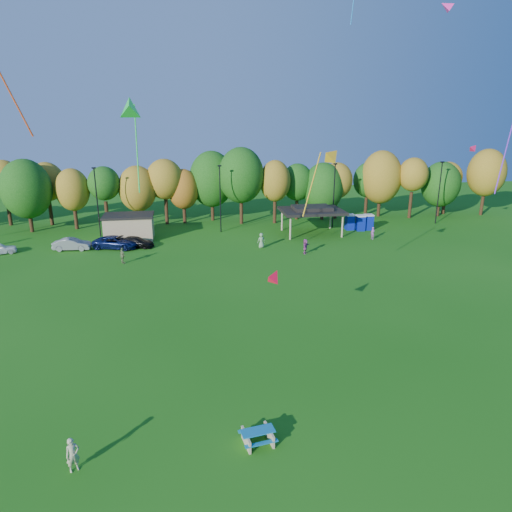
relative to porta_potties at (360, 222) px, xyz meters
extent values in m
plane|color=#19600F|center=(-21.27, -37.98, -1.10)|extent=(160.00, 160.00, 0.00)
cylinder|color=black|center=(-49.30, 10.95, 0.96)|extent=(0.50, 0.50, 4.12)
ellipsoid|color=olive|center=(-49.30, 10.95, 5.76)|extent=(4.78, 4.78, 5.18)
cylinder|color=black|center=(-45.02, 6.22, 0.68)|extent=(0.50, 0.50, 3.56)
ellipsoid|color=#144C0F|center=(-45.02, 6.22, 4.84)|extent=(6.62, 6.62, 8.00)
cylinder|color=black|center=(-43.39, 10.27, 0.80)|extent=(0.50, 0.50, 3.79)
ellipsoid|color=olive|center=(-43.39, 10.27, 5.22)|extent=(4.94, 4.94, 5.58)
cylinder|color=black|center=(-39.28, 7.03, 0.57)|extent=(0.50, 0.50, 3.34)
ellipsoid|color=olive|center=(-39.28, 7.03, 4.47)|extent=(4.61, 4.61, 5.88)
cylinder|color=black|center=(-34.99, 6.87, 0.81)|extent=(0.50, 0.50, 3.82)
ellipsoid|color=#144C0F|center=(-34.99, 6.87, 5.26)|extent=(4.43, 4.43, 4.73)
cylinder|color=black|center=(-30.57, 7.52, 0.53)|extent=(0.50, 0.50, 3.25)
ellipsoid|color=olive|center=(-30.57, 7.52, 4.32)|extent=(5.33, 5.33, 6.53)
cylinder|color=black|center=(-26.72, 8.09, 0.88)|extent=(0.50, 0.50, 3.96)
ellipsoid|color=olive|center=(-26.72, 8.09, 5.51)|extent=(5.31, 5.31, 5.82)
cylinder|color=black|center=(-24.12, 8.36, 0.43)|extent=(0.50, 0.50, 3.05)
ellipsoid|color=#995914|center=(-24.12, 8.36, 3.98)|extent=(4.54, 4.54, 5.87)
cylinder|color=black|center=(-19.85, 9.55, 0.79)|extent=(0.50, 0.50, 3.77)
ellipsoid|color=#144C0F|center=(-19.85, 9.55, 5.19)|extent=(6.69, 6.69, 8.35)
cylinder|color=black|center=(-15.81, 6.56, 1.04)|extent=(0.50, 0.50, 4.28)
ellipsoid|color=#144C0F|center=(-15.81, 6.56, 6.04)|extent=(6.64, 6.64, 8.01)
cylinder|color=black|center=(-10.85, 6.23, 0.78)|extent=(0.50, 0.50, 3.76)
ellipsoid|color=olive|center=(-10.85, 6.23, 5.17)|extent=(4.49, 4.49, 6.02)
cylinder|color=black|center=(-6.98, 8.27, 0.62)|extent=(0.50, 0.50, 3.43)
ellipsoid|color=#144C0F|center=(-6.98, 8.27, 4.62)|extent=(4.77, 4.77, 5.63)
cylinder|color=black|center=(-3.16, 7.42, 0.38)|extent=(0.50, 0.50, 2.95)
ellipsoid|color=#144C0F|center=(-3.16, 7.42, 3.83)|extent=(6.14, 6.14, 7.54)
cylinder|color=black|center=(-0.88, 7.88, 0.66)|extent=(0.50, 0.50, 3.52)
ellipsoid|color=olive|center=(-0.88, 7.88, 4.77)|extent=(4.78, 4.78, 5.53)
cylinder|color=black|center=(4.79, 9.54, 0.60)|extent=(0.50, 0.50, 3.39)
ellipsoid|color=#144C0F|center=(4.79, 9.54, 4.55)|extent=(4.54, 4.54, 5.46)
cylinder|color=black|center=(6.43, 8.26, 0.76)|extent=(0.50, 0.50, 3.72)
ellipsoid|color=olive|center=(6.43, 8.26, 5.10)|extent=(6.32, 6.32, 8.24)
cylinder|color=black|center=(10.72, 6.30, 0.93)|extent=(0.50, 0.50, 4.06)
ellipsoid|color=olive|center=(10.72, 6.30, 5.67)|extent=(4.50, 4.50, 5.13)
cylinder|color=black|center=(15.80, 6.83, 0.43)|extent=(0.50, 0.50, 3.05)
ellipsoid|color=#144C0F|center=(15.80, 6.83, 3.99)|extent=(5.97, 5.97, 7.05)
cylinder|color=black|center=(17.72, 8.38, 0.68)|extent=(0.50, 0.50, 3.55)
ellipsoid|color=olive|center=(17.72, 8.38, 4.83)|extent=(4.60, 4.60, 4.99)
cylinder|color=black|center=(23.24, 6.54, 0.94)|extent=(0.50, 0.50, 4.07)
ellipsoid|color=olive|center=(23.24, 6.54, 5.68)|extent=(5.83, 5.83, 7.42)
cylinder|color=black|center=(-35.27, 2.02, 3.40)|extent=(0.16, 0.16, 9.00)
cube|color=black|center=(-35.27, 2.02, 7.90)|extent=(0.50, 0.25, 0.18)
cylinder|color=black|center=(-19.27, 2.02, 3.40)|extent=(0.16, 0.16, 9.00)
cube|color=black|center=(-19.27, 2.02, 7.90)|extent=(0.50, 0.25, 0.18)
cylinder|color=black|center=(-3.27, 2.02, 3.40)|extent=(0.16, 0.16, 9.00)
cube|color=black|center=(-3.27, 2.02, 7.90)|extent=(0.50, 0.25, 0.18)
cylinder|color=black|center=(12.73, 2.02, 3.40)|extent=(0.16, 0.16, 9.00)
cube|color=black|center=(12.73, 2.02, 7.90)|extent=(0.50, 0.25, 0.18)
cube|color=tan|center=(-31.27, 0.02, 0.40)|extent=(6.00, 4.00, 3.00)
cube|color=black|center=(-31.27, 0.02, 2.03)|extent=(6.30, 4.30, 0.25)
cylinder|color=tan|center=(-10.77, -3.48, 0.40)|extent=(0.24, 0.24, 3.00)
cylinder|color=tan|center=(-3.77, -3.48, 0.40)|extent=(0.24, 0.24, 3.00)
cylinder|color=tan|center=(-10.77, 1.52, 0.40)|extent=(0.24, 0.24, 3.00)
cylinder|color=tan|center=(-3.77, 1.52, 0.40)|extent=(0.24, 0.24, 3.00)
cube|color=black|center=(-7.27, -0.98, 2.05)|extent=(8.20, 6.20, 0.35)
cube|color=black|center=(-7.27, -0.98, 2.45)|extent=(5.00, 3.50, 0.45)
cube|color=#0C1F9D|center=(-1.30, 0.38, -0.10)|extent=(1.10, 1.10, 2.00)
cube|color=silver|center=(-1.30, 0.38, 0.99)|extent=(1.15, 1.15, 0.18)
cube|color=#0C1F9D|center=(0.00, -0.33, -0.10)|extent=(1.10, 1.10, 2.00)
cube|color=silver|center=(0.00, -0.33, 0.99)|extent=(1.15, 1.15, 0.18)
cube|color=#0C1F9D|center=(1.30, -0.05, -0.10)|extent=(1.10, 1.10, 2.00)
cube|color=silver|center=(1.30, -0.05, 0.99)|extent=(1.15, 1.15, 0.18)
cube|color=tan|center=(-21.84, -40.87, -0.77)|extent=(0.32, 1.32, 0.66)
cube|color=tan|center=(-20.67, -40.69, -0.77)|extent=(0.32, 1.32, 0.66)
cube|color=#1271A2|center=(-21.25, -40.78, -0.41)|extent=(1.73, 0.94, 0.05)
cube|color=#1271A2|center=(-21.16, -41.34, -0.70)|extent=(1.66, 0.48, 0.05)
cube|color=#1271A2|center=(-21.34, -40.22, -0.70)|extent=(1.66, 0.48, 0.05)
imported|color=#B6B189|center=(-29.70, -41.23, -0.27)|extent=(0.72, 0.64, 1.66)
imported|color=gray|center=(-37.54, -4.09, -0.38)|extent=(4.44, 1.85, 1.43)
imported|color=#0B1647|center=(-32.46, -4.17, -0.35)|extent=(5.89, 3.97, 1.50)
imported|color=black|center=(-30.16, -4.00, -0.46)|extent=(4.74, 3.09, 1.28)
imported|color=#A74590|center=(-10.53, -9.98, -0.22)|extent=(1.28, 1.66, 1.75)
imported|color=#738652|center=(-31.00, -10.41, -0.22)|extent=(0.91, 1.10, 1.76)
imported|color=#984B9F|center=(-0.20, -5.07, -0.29)|extent=(0.55, 0.68, 1.62)
imported|color=#739F6C|center=(-15.14, -6.78, -0.18)|extent=(0.96, 0.68, 1.84)
cylinder|color=#7828DA|center=(2.03, -24.78, 11.86)|extent=(2.31, 1.80, 7.55)
cone|color=#FF2A97|center=(-0.56, -17.54, 23.48)|extent=(1.64, 1.46, 1.39)
cone|color=gold|center=(-13.33, -26.53, 11.50)|extent=(1.96, 1.83, 1.60)
cylinder|color=gold|center=(-14.62, -25.77, 9.25)|extent=(1.61, 1.00, 4.73)
cone|color=green|center=(-27.74, -23.83, 14.95)|extent=(1.78, 2.33, 2.23)
cylinder|color=green|center=(-27.65, -21.73, 11.80)|extent=(0.21, 2.49, 6.61)
cylinder|color=#CB3E12|center=(-33.82, -29.91, 15.87)|extent=(2.15, 0.27, 5.67)
cone|color=#C61746|center=(7.40, -12.58, 10.92)|extent=(1.30, 1.09, 1.15)
cone|color=#FF0E2F|center=(-18.71, -32.00, 4.36)|extent=(1.59, 1.57, 1.29)
camera|label=1|loc=(-24.33, -59.15, 14.19)|focal=32.00mm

